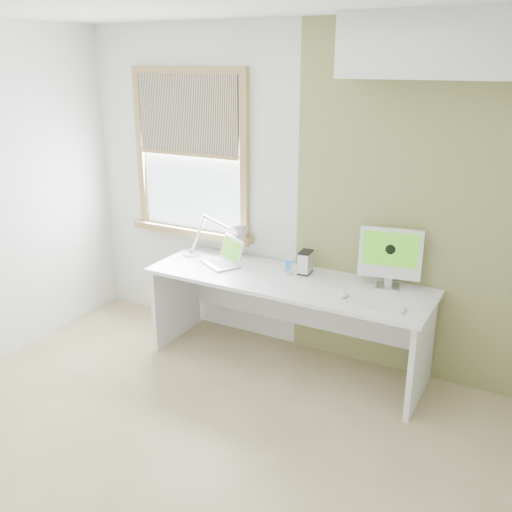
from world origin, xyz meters
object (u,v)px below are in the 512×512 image
Objects in this scene: desk_lamp at (231,237)px; imac at (390,254)px; desk at (290,300)px; external_drive at (305,262)px; laptop at (225,258)px.

desk_lamp is 1.44× the size of imac.
imac is (1.32, 0.03, 0.06)m from desk_lamp.
desk_lamp is at bearing 168.35° from desk.
desk_lamp is 3.68× the size of external_drive.
laptop is at bearing 179.86° from desk.
external_drive reaches higher than desk.
desk_lamp is at bearing 179.65° from external_drive.
desk is 5.65× the size of laptop.
imac reaches higher than desk_lamp.
desk_lamp is at bearing 99.99° from laptop.
external_drive is (0.68, -0.00, -0.10)m from desk_lamp.
external_drive is at bearing 60.09° from desk.
desk_lamp reaches higher than external_drive.
desk is 0.86m from imac.
laptop is 0.85× the size of imac.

